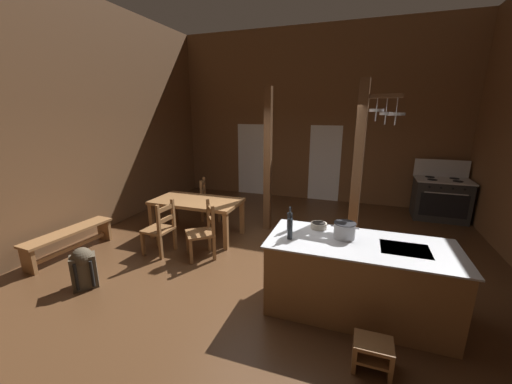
{
  "coord_description": "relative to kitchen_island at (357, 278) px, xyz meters",
  "views": [
    {
      "loc": [
        1.29,
        -4.02,
        2.41
      ],
      "look_at": [
        -0.3,
        0.49,
        1.12
      ],
      "focal_mm": 21.0,
      "sensor_mm": 36.0,
      "label": 1
    }
  ],
  "objects": [
    {
      "name": "ladderback_chair_at_table_end",
      "position": [
        -2.48,
        0.67,
        -0.01
      ],
      "size": [
        0.62,
        0.62,
        0.95
      ],
      "color": "brown",
      "rests_on": "ground_plane"
    },
    {
      "name": "kitchen_island",
      "position": [
        0.0,
        0.0,
        0.0
      ],
      "size": [
        2.16,
        0.97,
        0.92
      ],
      "color": "olive",
      "rests_on": "ground_plane"
    },
    {
      "name": "support_post_center",
      "position": [
        -1.85,
        2.26,
        0.98
      ],
      "size": [
        0.14,
        0.14,
        2.87
      ],
      "color": "brown",
      "rests_on": "ground_plane"
    },
    {
      "name": "ladderback_chair_near_window",
      "position": [
        -3.24,
        0.54,
        -0.01
      ],
      "size": [
        0.46,
        0.46,
        0.95
      ],
      "color": "brown",
      "rests_on": "ground_plane"
    },
    {
      "name": "ladderback_chair_by_post",
      "position": [
        -3.27,
        2.36,
        -0.01
      ],
      "size": [
        0.56,
        0.56,
        0.95
      ],
      "color": "brown",
      "rests_on": "ground_plane"
    },
    {
      "name": "glazed_door_back_left",
      "position": [
        -3.05,
        4.79,
        0.57
      ],
      "size": [
        1.0,
        0.01,
        2.05
      ],
      "primitive_type": "cube",
      "color": "white",
      "rests_on": "ground_plane"
    },
    {
      "name": "step_stool",
      "position": [
        0.18,
        -0.85,
        -0.28
      ],
      "size": [
        0.36,
        0.28,
        0.3
      ],
      "color": "brown",
      "rests_on": "ground_plane"
    },
    {
      "name": "wall_back",
      "position": [
        -1.38,
        4.87,
        1.8
      ],
      "size": [
        8.24,
        0.14,
        4.52
      ],
      "primitive_type": "cube",
      "color": "brown",
      "rests_on": "ground_plane"
    },
    {
      "name": "stockpot_on_counter",
      "position": [
        -0.2,
        0.08,
        0.56
      ],
      "size": [
        0.33,
        0.26,
        0.2
      ],
      "color": "#B7BABF",
      "rests_on": "kitchen_island"
    },
    {
      "name": "dining_table",
      "position": [
        -3.03,
        1.43,
        0.19
      ],
      "size": [
        1.7,
        0.91,
        0.74
      ],
      "color": "olive",
      "rests_on": "ground_plane"
    },
    {
      "name": "support_post_with_pot_rack",
      "position": [
        -0.08,
        1.31,
        1.11
      ],
      "size": [
        0.65,
        0.26,
        2.87
      ],
      "color": "brown",
      "rests_on": "ground_plane"
    },
    {
      "name": "bottle_short_on_counter",
      "position": [
        -0.88,
        0.1,
        0.59
      ],
      "size": [
        0.07,
        0.07,
        0.32
      ],
      "color": "#1E2328",
      "rests_on": "kitchen_island"
    },
    {
      "name": "stove_range",
      "position": [
        1.72,
        4.16,
        0.02
      ],
      "size": [
        1.15,
        0.83,
        1.32
      ],
      "color": "#282828",
      "rests_on": "ground_plane"
    },
    {
      "name": "wall_left",
      "position": [
        -5.17,
        0.57,
        1.8
      ],
      "size": [
        0.14,
        9.25,
        4.52
      ],
      "primitive_type": "cube",
      "color": "brown",
      "rests_on": "ground_plane"
    },
    {
      "name": "bottle_tall_on_counter",
      "position": [
        -0.81,
        -0.16,
        0.6
      ],
      "size": [
        0.06,
        0.06,
        0.34
      ],
      "color": "#1E2328",
      "rests_on": "kitchen_island"
    },
    {
      "name": "mixing_bowl_on_counter",
      "position": [
        -0.53,
        0.3,
        0.5
      ],
      "size": [
        0.21,
        0.21,
        0.08
      ],
      "color": "#B2A893",
      "rests_on": "kitchen_island"
    },
    {
      "name": "backpack",
      "position": [
        -3.61,
        -0.7,
        -0.14
      ],
      "size": [
        0.39,
        0.39,
        0.6
      ],
      "color": "#4C4233",
      "rests_on": "ground_plane"
    },
    {
      "name": "bench_along_left_wall",
      "position": [
        -4.7,
        -0.03,
        -0.15
      ],
      "size": [
        0.47,
        1.51,
        0.44
      ],
      "color": "olive",
      "rests_on": "ground_plane"
    },
    {
      "name": "glazed_panel_back_right",
      "position": [
        -1.01,
        4.79,
        0.57
      ],
      "size": [
        0.84,
        0.01,
        2.05
      ],
      "primitive_type": "cube",
      "color": "white",
      "rests_on": "ground_plane"
    },
    {
      "name": "ground_plane",
      "position": [
        -1.38,
        0.57,
        -0.51
      ],
      "size": [
        8.24,
        9.25,
        0.1
      ],
      "primitive_type": "cube",
      "color": "#4C301C"
    }
  ]
}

